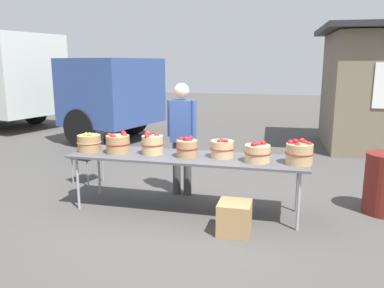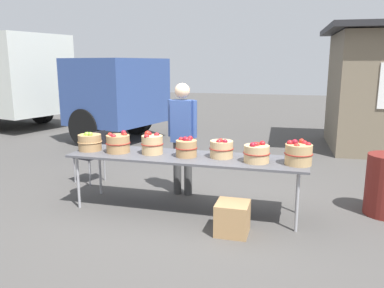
{
  "view_description": "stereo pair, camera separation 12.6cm",
  "coord_description": "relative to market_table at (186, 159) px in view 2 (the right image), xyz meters",
  "views": [
    {
      "loc": [
        1.25,
        -4.72,
        1.94
      ],
      "look_at": [
        0.0,
        0.3,
        0.85
      ],
      "focal_mm": 36.02,
      "sensor_mm": 36.0,
      "label": 1
    },
    {
      "loc": [
        1.37,
        -4.69,
        1.94
      ],
      "look_at": [
        0.0,
        0.3,
        0.85
      ],
      "focal_mm": 36.02,
      "sensor_mm": 36.0,
      "label": 2
    }
  ],
  "objects": [
    {
      "name": "vendor_adult",
      "position": [
        -0.23,
        0.62,
        0.26
      ],
      "size": [
        0.44,
        0.22,
        1.66
      ],
      "rotation": [
        0.0,
        0.0,
        3.13
      ],
      "color": "#3F3F3F",
      "rests_on": "ground"
    },
    {
      "name": "apple_basket_red_1",
      "position": [
        -0.47,
        0.01,
        0.17
      ],
      "size": [
        0.3,
        0.3,
        0.31
      ],
      "color": "tan",
      "rests_on": "market_table"
    },
    {
      "name": "apple_basket_red_0",
      "position": [
        -0.95,
        -0.03,
        0.16
      ],
      "size": [
        0.34,
        0.34,
        0.29
      ],
      "color": "#A87F51",
      "rests_on": "market_table"
    },
    {
      "name": "apple_basket_red_2",
      "position": [
        0.01,
        -0.02,
        0.16
      ],
      "size": [
        0.29,
        0.29,
        0.27
      ],
      "color": "#A87F51",
      "rests_on": "market_table"
    },
    {
      "name": "apple_basket_red_4",
      "position": [
        0.92,
        -0.07,
        0.15
      ],
      "size": [
        0.33,
        0.33,
        0.26
      ],
      "color": "tan",
      "rests_on": "market_table"
    },
    {
      "name": "apple_basket_red_5",
      "position": [
        1.41,
        -0.05,
        0.17
      ],
      "size": [
        0.34,
        0.34,
        0.3
      ],
      "color": "tan",
      "rests_on": "market_table"
    },
    {
      "name": "ground_plane",
      "position": [
        0.0,
        0.0,
        -0.72
      ],
      "size": [
        40.0,
        40.0,
        0.0
      ],
      "primitive_type": "plane",
      "color": "#474442"
    },
    {
      "name": "apple_basket_green_0",
      "position": [
        -1.38,
        -0.03,
        0.15
      ],
      "size": [
        0.34,
        0.34,
        0.27
      ],
      "color": "#A87F51",
      "rests_on": "market_table"
    },
    {
      "name": "folding_chair",
      "position": [
        -1.83,
        0.78,
        -0.21
      ],
      "size": [
        0.49,
        0.49,
        0.86
      ],
      "rotation": [
        0.0,
        0.0,
        4.44
      ],
      "color": "black",
      "rests_on": "ground"
    },
    {
      "name": "box_truck",
      "position": [
        -6.49,
        5.07,
        0.77
      ],
      "size": [
        7.99,
        4.04,
        2.75
      ],
      "rotation": [
        0.0,
        0.0,
        -0.26
      ],
      "color": "silver",
      "rests_on": "ground"
    },
    {
      "name": "apple_basket_red_3",
      "position": [
        0.46,
        0.05,
        0.15
      ],
      "size": [
        0.31,
        0.31,
        0.26
      ],
      "color": "tan",
      "rests_on": "market_table"
    },
    {
      "name": "market_table",
      "position": [
        0.0,
        0.0,
        0.0
      ],
      "size": [
        3.1,
        0.76,
        0.75
      ],
      "color": "#4C4C51",
      "rests_on": "ground"
    },
    {
      "name": "produce_crate",
      "position": [
        0.72,
        -0.55,
        -0.53
      ],
      "size": [
        0.37,
        0.37,
        0.37
      ],
      "primitive_type": "cube",
      "color": "#A87F51",
      "rests_on": "ground"
    }
  ]
}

